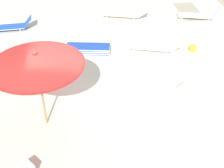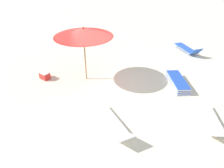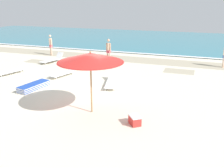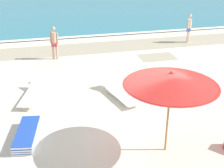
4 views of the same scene
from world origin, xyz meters
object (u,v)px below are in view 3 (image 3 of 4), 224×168
(beach_ball, at_px, (79,68))
(cooler_box, at_px, (135,120))
(sun_lounger_near_water_left, at_px, (52,59))
(beachgoer_wading_adult, at_px, (108,49))
(beachgoer_strolling_adult, at_px, (51,44))
(sun_lounger_mid_beach_solo, at_px, (65,72))
(sun_lounger_under_umbrella, at_px, (12,70))
(beach_umbrella, at_px, (90,58))
(sun_lounger_near_water_right, at_px, (112,81))
(lounger_stack, at_px, (34,86))

(beach_ball, distance_m, cooler_box, 8.53)
(sun_lounger_near_water_left, xyz_separation_m, beachgoer_wading_adult, (4.03, 1.59, 0.78))
(beach_ball, xyz_separation_m, cooler_box, (5.61, -6.43, 0.03))
(beachgoer_wading_adult, height_order, beachgoer_strolling_adult, same)
(beachgoer_wading_adult, bearing_deg, sun_lounger_mid_beach_solo, 94.01)
(sun_lounger_mid_beach_solo, relative_size, beachgoer_strolling_adult, 1.26)
(sun_lounger_under_umbrella, bearing_deg, beachgoer_strolling_adult, 115.08)
(beachgoer_wading_adult, bearing_deg, beach_umbrella, 125.92)
(beachgoer_strolling_adult, bearing_deg, cooler_box, -6.94)
(sun_lounger_near_water_right, height_order, beachgoer_strolling_adult, beachgoer_strolling_adult)
(beach_umbrella, height_order, beachgoer_strolling_adult, beach_umbrella)
(lounger_stack, height_order, sun_lounger_mid_beach_solo, sun_lounger_mid_beach_solo)
(sun_lounger_under_umbrella, bearing_deg, lounger_stack, -16.96)
(sun_lounger_mid_beach_solo, bearing_deg, cooler_box, -23.65)
(sun_lounger_near_water_left, height_order, beachgoer_strolling_adult, beachgoer_strolling_adult)
(sun_lounger_near_water_left, bearing_deg, sun_lounger_mid_beach_solo, -31.69)
(sun_lounger_under_umbrella, xyz_separation_m, sun_lounger_near_water_right, (6.83, 0.03, -0.01))
(sun_lounger_mid_beach_solo, bearing_deg, beachgoer_wading_adult, 90.72)
(lounger_stack, distance_m, sun_lounger_under_umbrella, 3.83)
(beach_umbrella, xyz_separation_m, beachgoer_wading_adult, (-2.62, 8.91, -1.33))
(beach_ball, relative_size, cooler_box, 0.51)
(beach_umbrella, distance_m, beachgoer_strolling_adult, 12.64)
(beachgoer_wading_adult, height_order, beach_ball, beachgoer_wading_adult)
(sun_lounger_near_water_left, relative_size, beach_ball, 6.84)
(beach_umbrella, xyz_separation_m, sun_lounger_near_water_left, (-6.64, 7.31, -2.11))
(sun_lounger_near_water_right, height_order, beach_ball, sun_lounger_near_water_right)
(sun_lounger_near_water_right, bearing_deg, cooler_box, -73.99)
(sun_lounger_under_umbrella, relative_size, beachgoer_strolling_adult, 1.30)
(lounger_stack, distance_m, cooler_box, 6.37)
(sun_lounger_near_water_right, relative_size, sun_lounger_mid_beach_solo, 1.08)
(sun_lounger_near_water_left, distance_m, beach_ball, 3.32)
(beach_umbrella, xyz_separation_m, beachgoer_strolling_adult, (-8.17, 9.55, -1.33))
(sun_lounger_under_umbrella, xyz_separation_m, beachgoer_wading_adult, (4.64, 5.25, 0.79))
(cooler_box, bearing_deg, sun_lounger_under_umbrella, 27.24)
(beachgoer_wading_adult, bearing_deg, beach_ball, 90.76)
(lounger_stack, relative_size, sun_lounger_near_water_left, 0.91)
(beach_umbrella, xyz_separation_m, beach_ball, (-3.62, 5.95, -2.17))
(sun_lounger_under_umbrella, xyz_separation_m, sun_lounger_mid_beach_solo, (3.39, 0.75, 0.00))
(lounger_stack, xyz_separation_m, sun_lounger_near_water_right, (3.62, 2.13, 0.04))
(sun_lounger_mid_beach_solo, relative_size, beach_ball, 7.13)
(beach_umbrella, distance_m, beachgoer_wading_adult, 9.38)
(sun_lounger_under_umbrella, height_order, sun_lounger_near_water_left, sun_lounger_near_water_left)
(sun_lounger_under_umbrella, xyz_separation_m, sun_lounger_near_water_left, (0.61, 3.65, 0.01))
(sun_lounger_near_water_right, relative_size, beach_ball, 7.69)
(beach_umbrella, relative_size, beach_ball, 8.51)
(cooler_box, bearing_deg, beachgoer_strolling_adult, 6.73)
(beachgoer_strolling_adult, bearing_deg, beach_ball, -0.70)
(lounger_stack, bearing_deg, sun_lounger_near_water_right, 39.97)
(lounger_stack, bearing_deg, sun_lounger_near_water_left, 123.83)
(sun_lounger_near_water_right, bearing_deg, beach_ball, 130.66)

